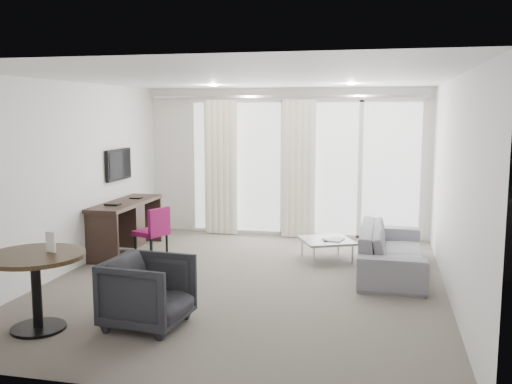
% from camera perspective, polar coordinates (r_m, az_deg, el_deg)
% --- Properties ---
extents(floor, '(5.00, 6.00, 0.00)m').
position_cam_1_polar(floor, '(7.47, -1.04, -9.02)').
color(floor, '#625B52').
rests_on(floor, ground).
extents(ceiling, '(5.00, 6.00, 0.00)m').
position_cam_1_polar(ceiling, '(7.15, -1.09, 11.31)').
color(ceiling, white).
rests_on(ceiling, ground).
extents(wall_left, '(0.00, 6.00, 2.60)m').
position_cam_1_polar(wall_left, '(8.16, -18.36, 1.36)').
color(wall_left, silver).
rests_on(wall_left, ground).
extents(wall_right, '(0.00, 6.00, 2.60)m').
position_cam_1_polar(wall_right, '(7.03, 19.12, 0.31)').
color(wall_right, silver).
rests_on(wall_right, ground).
extents(wall_front, '(5.00, 0.00, 2.60)m').
position_cam_1_polar(wall_front, '(4.38, -10.54, -3.84)').
color(wall_front, silver).
rests_on(wall_front, ground).
extents(window_panel, '(4.00, 0.02, 2.38)m').
position_cam_1_polar(window_panel, '(10.07, 4.69, 2.36)').
color(window_panel, white).
rests_on(window_panel, ground).
extents(window_frame, '(4.10, 0.06, 2.44)m').
position_cam_1_polar(window_frame, '(10.05, 4.68, 2.36)').
color(window_frame, white).
rests_on(window_frame, ground).
extents(curtain_left, '(0.60, 0.20, 2.38)m').
position_cam_1_polar(curtain_left, '(10.21, -3.53, 2.46)').
color(curtain_left, white).
rests_on(curtain_left, ground).
extents(curtain_right, '(0.60, 0.20, 2.38)m').
position_cam_1_polar(curtain_right, '(9.91, 4.27, 2.28)').
color(curtain_right, white).
rests_on(curtain_right, ground).
extents(curtain_track, '(4.80, 0.04, 0.04)m').
position_cam_1_polar(curtain_track, '(9.91, 2.89, 9.53)').
color(curtain_track, '#B2B2B7').
rests_on(curtain_track, ceiling).
extents(downlight_a, '(0.12, 0.12, 0.02)m').
position_cam_1_polar(downlight_a, '(8.93, -4.28, 10.58)').
color(downlight_a, '#FFE0B2').
rests_on(downlight_a, ceiling).
extents(downlight_b, '(0.12, 0.12, 0.02)m').
position_cam_1_polar(downlight_b, '(8.56, 9.53, 10.60)').
color(downlight_b, '#FFE0B2').
rests_on(downlight_b, ceiling).
extents(desk, '(0.53, 1.70, 0.80)m').
position_cam_1_polar(desk, '(9.17, -12.83, -3.43)').
color(desk, black).
rests_on(desk, floor).
extents(tv, '(0.05, 0.80, 0.50)m').
position_cam_1_polar(tv, '(9.40, -13.58, 2.68)').
color(tv, black).
rests_on(tv, wall_left).
extents(desk_chair, '(0.56, 0.54, 0.80)m').
position_cam_1_polar(desk_chair, '(8.64, -10.47, -4.07)').
color(desk_chair, maroon).
rests_on(desk_chair, floor).
extents(round_table, '(1.17, 1.17, 0.79)m').
position_cam_1_polar(round_table, '(6.22, -21.09, -9.31)').
color(round_table, '#2F2111').
rests_on(round_table, floor).
extents(menu_card, '(0.12, 0.04, 0.21)m').
position_cam_1_polar(menu_card, '(6.16, -19.77, -6.28)').
color(menu_card, white).
rests_on(menu_card, round_table).
extents(tub_armchair, '(0.86, 0.84, 0.72)m').
position_cam_1_polar(tub_armchair, '(6.02, -10.74, -9.80)').
color(tub_armchair, black).
rests_on(tub_armchair, floor).
extents(coffee_table, '(0.94, 0.94, 0.32)m').
position_cam_1_polar(coffee_table, '(8.56, 7.07, -5.76)').
color(coffee_table, gray).
rests_on(coffee_table, floor).
extents(remote, '(0.10, 0.17, 0.02)m').
position_cam_1_polar(remote, '(8.43, 6.90, -4.57)').
color(remote, black).
rests_on(remote, coffee_table).
extents(magazine, '(0.25, 0.30, 0.01)m').
position_cam_1_polar(magazine, '(8.48, 7.92, -4.51)').
color(magazine, gray).
rests_on(magazine, coffee_table).
extents(sofa, '(0.85, 2.17, 0.63)m').
position_cam_1_polar(sofa, '(8.06, 13.42, -5.63)').
color(sofa, slate).
rests_on(sofa, floor).
extents(terrace_slab, '(5.60, 3.00, 0.12)m').
position_cam_1_polar(terrace_slab, '(11.74, 5.67, -3.05)').
color(terrace_slab, '#4D4D50').
rests_on(terrace_slab, ground).
extents(rattan_chair_a, '(0.70, 0.70, 0.86)m').
position_cam_1_polar(rattan_chair_a, '(11.49, 9.81, -0.90)').
color(rattan_chair_a, brown).
rests_on(rattan_chair_a, terrace_slab).
extents(rattan_chair_b, '(0.73, 0.73, 0.84)m').
position_cam_1_polar(rattan_chair_b, '(11.11, 14.19, -1.37)').
color(rattan_chair_b, brown).
rests_on(rattan_chair_b, terrace_slab).
extents(rattan_table, '(0.63, 0.63, 0.49)m').
position_cam_1_polar(rattan_table, '(10.68, 9.69, -2.57)').
color(rattan_table, brown).
rests_on(rattan_table, terrace_slab).
extents(balustrade, '(5.50, 0.06, 1.05)m').
position_cam_1_polar(balustrade, '(13.07, 6.51, 0.56)').
color(balustrade, '#B2B2B7').
rests_on(balustrade, terrace_slab).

